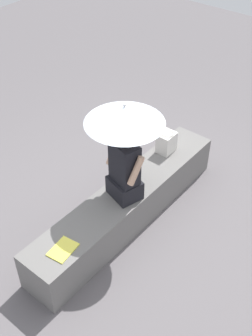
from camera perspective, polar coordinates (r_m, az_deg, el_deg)
ground_plane at (r=5.10m, az=0.17°, el=-6.85°), size 14.00×14.00×0.00m
stone_bench at (r=4.93m, az=0.17°, el=-4.95°), size 2.83×0.49×0.48m
person_seated at (r=4.44m, az=-0.19°, el=0.03°), size 0.36×0.51×0.90m
parasol at (r=4.11m, az=-0.22°, el=7.16°), size 0.81×0.81×1.13m
handbag_black at (r=5.25m, az=5.44°, el=3.46°), size 0.22×0.18×0.28m
magazine at (r=4.21m, az=-8.46°, el=-10.75°), size 0.30×0.24×0.01m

